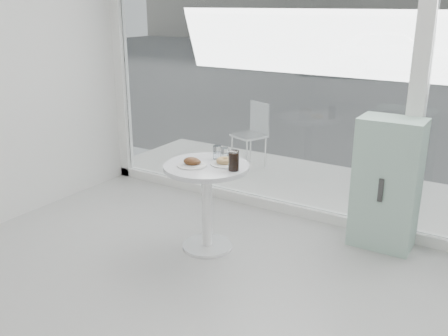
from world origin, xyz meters
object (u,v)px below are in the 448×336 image
Objects in this scene: plate_donut at (225,162)px; main_table at (207,189)px; plate_fritter at (192,163)px; car_white at (392,51)px; water_tumbler_a at (217,153)px; water_tumbler_b at (225,154)px; mint_cabinet at (387,184)px; patio_chair at (253,130)px; cola_glass at (234,161)px.

main_table is at bearing -145.40° from plate_donut.
plate_fritter is 0.27m from plate_donut.
plate_fritter is (1.60, -12.60, 0.14)m from car_white.
water_tumbler_b is at bearing 10.13° from water_tumbler_a.
mint_cabinet is 10.82× the size of water_tumbler_b.
patio_chair reaches higher than plate_fritter.
water_tumbler_b is (1.74, -12.31, 0.16)m from car_white.
mint_cabinet is 1.42m from water_tumbler_b.
plate_fritter is at bearing -103.61° from water_tumbler_a.
patio_chair is 3.39× the size of plate_donut.
cola_glass is at bearing -1.26° from main_table.
plate_donut is at bearing 147.14° from cola_glass.
plate_fritter is (-1.35, -0.97, 0.22)m from mint_cabinet.
main_table is 0.34m from water_tumbler_b.
patio_chair is 10.43m from car_white.
cola_glass reaches higher than water_tumbler_a.
plate_donut is at bearing -45.50° from patio_chair.
water_tumbler_a is at bearing -152.17° from mint_cabinet.
plate_donut is 0.17m from water_tumbler_a.
plate_fritter is 2.31× the size of water_tumbler_b.
main_table is 0.94× the size of patio_chair.
plate_fritter is at bearing -144.93° from mint_cabinet.
patio_chair is (-0.72, 2.12, -0.03)m from main_table.
main_table is 0.33m from water_tumbler_a.
water_tumbler_b is at bearing 122.39° from plate_donut.
water_tumbler_a reaches higher than water_tumbler_b.
mint_cabinet is 2.35m from patio_chair.
mint_cabinet reaches higher than plate_donut.
patio_chair is 2.10m from water_tumbler_b.
patio_chair is 2.32m from plate_fritter.
water_tumbler_a reaches higher than plate_fritter.
patio_chair is at bearing 110.09° from water_tumbler_a.
mint_cabinet is 1.68m from plate_fritter.
main_table is at bearing -49.34° from patio_chair.
patio_chair is 7.72× the size of water_tumbler_b.
plate_fritter is at bearing -51.92° from patio_chair.
water_tumbler_a is (0.07, 0.27, 0.02)m from plate_fritter.
plate_donut is 0.18m from cola_glass.
car_white reaches higher than plate_fritter.
plate_fritter is 0.28m from water_tumbler_a.
plate_fritter is at bearing -115.35° from water_tumbler_b.
main_table is 0.67× the size of mint_cabinet.
car_white is 15.88× the size of plate_donut.
cola_glass is (0.28, -0.19, 0.03)m from water_tumbler_a.
main_table is at bearing -86.12° from water_tumbler_a.
car_white is (-2.95, 11.63, 0.08)m from mint_cabinet.
mint_cabinet is at bearing 34.61° from plate_donut.
mint_cabinet reaches higher than main_table.
plate_donut is (1.81, -12.42, 0.14)m from car_white.
water_tumbler_a is at bearing -48.02° from patio_chair.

